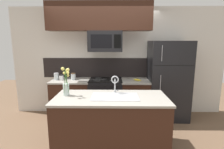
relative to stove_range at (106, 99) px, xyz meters
name	(u,v)px	position (x,y,z in m)	size (l,w,h in m)	color
ground_plane	(104,137)	(0.00, -0.90, -0.46)	(10.00, 10.00, 0.00)	brown
rear_partition	(118,62)	(0.30, 0.38, 0.84)	(5.20, 0.10, 2.60)	silver
splash_band	(106,68)	(0.00, 0.32, 0.69)	(3.12, 0.01, 0.48)	black
back_counter_left	(72,99)	(-0.81, 0.00, -0.01)	(0.90, 0.65, 0.91)	#381E14
back_counter_right	(135,99)	(0.69, 0.00, -0.01)	(0.65, 0.65, 0.91)	#381E14
stove_range	(106,99)	(0.00, 0.00, 0.00)	(0.76, 0.64, 0.93)	black
microwave	(105,41)	(0.00, -0.02, 1.33)	(0.74, 0.40, 0.45)	black
upper_cabinet_band	(99,17)	(-0.12, -0.05, 1.85)	(2.25, 0.34, 0.60)	#381E14
refrigerator	(168,80)	(1.44, 0.02, 0.44)	(0.89, 0.74, 1.80)	black
storage_jar_tall	(56,76)	(-1.15, 0.02, 0.53)	(0.11, 0.11, 0.16)	silver
storage_jar_medium	(61,77)	(-1.03, 0.00, 0.51)	(0.10, 0.10, 0.12)	silver
storage_jar_short	(73,76)	(-0.76, 0.03, 0.53)	(0.11, 0.11, 0.16)	silver
banana_bunch	(137,80)	(0.73, -0.06, 0.47)	(0.19, 0.12, 0.08)	yellow
island_counter	(111,123)	(0.15, -1.25, -0.01)	(1.82, 0.83, 0.91)	#381E14
kitchen_sink	(115,101)	(0.21, -1.25, 0.38)	(0.76, 0.44, 0.16)	#ADAFB5
sink_faucet	(115,82)	(0.21, -1.03, 0.65)	(0.14, 0.14, 0.31)	#B7BABF
flower_vase	(66,86)	(-0.59, -1.19, 0.61)	(0.14, 0.18, 0.49)	silver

